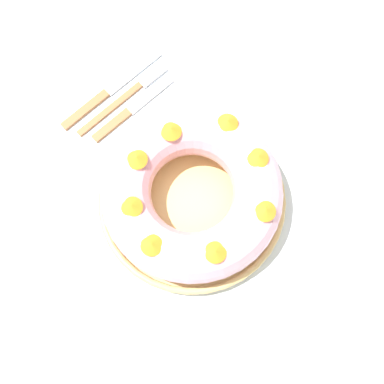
{
  "coord_description": "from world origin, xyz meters",
  "views": [
    {
      "loc": [
        0.16,
        -0.14,
        1.68
      ],
      "look_at": [
        -0.03,
        0.04,
        0.82
      ],
      "focal_mm": 50.0,
      "sensor_mm": 36.0,
      "label": 1
    }
  ],
  "objects_px": {
    "serving_dish": "(192,201)",
    "cake_knife": "(128,112)",
    "napkin": "(295,343)",
    "bundt_cake": "(192,192)",
    "fork": "(129,94)",
    "serving_knife": "(105,94)"
  },
  "relations": [
    {
      "from": "serving_dish",
      "to": "napkin",
      "type": "bearing_deg",
      "value": -7.38
    },
    {
      "from": "serving_knife",
      "to": "napkin",
      "type": "distance_m",
      "value": 0.57
    },
    {
      "from": "napkin",
      "to": "serving_dish",
      "type": "bearing_deg",
      "value": 172.62
    },
    {
      "from": "napkin",
      "to": "bundt_cake",
      "type": "bearing_deg",
      "value": 172.61
    },
    {
      "from": "cake_knife",
      "to": "napkin",
      "type": "xyz_separation_m",
      "value": [
        0.51,
        -0.07,
        -0.0
      ]
    },
    {
      "from": "serving_dish",
      "to": "serving_knife",
      "type": "xyz_separation_m",
      "value": [
        -0.27,
        0.02,
        -0.01
      ]
    },
    {
      "from": "serving_knife",
      "to": "napkin",
      "type": "xyz_separation_m",
      "value": [
        0.57,
        -0.06,
        -0.0
      ]
    },
    {
      "from": "serving_dish",
      "to": "cake_knife",
      "type": "bearing_deg",
      "value": 171.94
    },
    {
      "from": "cake_knife",
      "to": "serving_knife",
      "type": "bearing_deg",
      "value": -174.32
    },
    {
      "from": "serving_dish",
      "to": "bundt_cake",
      "type": "distance_m",
      "value": 0.06
    },
    {
      "from": "fork",
      "to": "bundt_cake",
      "type": "bearing_deg",
      "value": -12.33
    },
    {
      "from": "bundt_cake",
      "to": "serving_knife",
      "type": "distance_m",
      "value": 0.28
    },
    {
      "from": "fork",
      "to": "serving_knife",
      "type": "distance_m",
      "value": 0.04
    },
    {
      "from": "serving_dish",
      "to": "fork",
      "type": "xyz_separation_m",
      "value": [
        -0.24,
        0.06,
        -0.01
      ]
    },
    {
      "from": "bundt_cake",
      "to": "napkin",
      "type": "bearing_deg",
      "value": -7.39
    },
    {
      "from": "fork",
      "to": "serving_knife",
      "type": "height_order",
      "value": "serving_knife"
    },
    {
      "from": "bundt_cake",
      "to": "fork",
      "type": "bearing_deg",
      "value": 166.68
    },
    {
      "from": "serving_dish",
      "to": "bundt_cake",
      "type": "xyz_separation_m",
      "value": [
        0.0,
        0.0,
        0.06
      ]
    },
    {
      "from": "napkin",
      "to": "fork",
      "type": "bearing_deg",
      "value": 169.93
    },
    {
      "from": "serving_dish",
      "to": "fork",
      "type": "height_order",
      "value": "serving_dish"
    },
    {
      "from": "serving_dish",
      "to": "cake_knife",
      "type": "relative_size",
      "value": 1.75
    },
    {
      "from": "serving_dish",
      "to": "bundt_cake",
      "type": "height_order",
      "value": "bundt_cake"
    }
  ]
}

